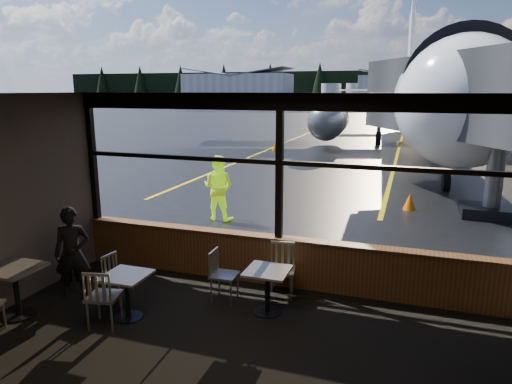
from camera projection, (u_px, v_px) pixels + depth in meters
The scene contains 27 objects.
ground_plane at pixel (405, 103), 119.34m from camera, with size 520.00×520.00×0.00m, color black.
carpet_floor at pixel (212, 378), 5.73m from camera, with size 8.00×6.00×0.01m, color black.
ceiling at pixel (205, 94), 4.96m from camera, with size 8.00×6.00×0.04m, color #38332D.
window_sill at pixel (278, 262), 8.40m from camera, with size 8.00×0.28×0.90m, color #58341A.
window_header at pixel (280, 102), 7.77m from camera, with size 8.00×0.18×0.30m, color black.
mullion_left at pixel (93, 158), 9.26m from camera, with size 0.12×0.12×2.60m, color black.
mullion_centre at pixel (279, 168), 8.02m from camera, with size 0.12×0.12×2.60m, color black.
window_transom at pixel (280, 163), 8.00m from camera, with size 8.00×0.10×0.08m, color black.
airliner at pixel (426, 50), 27.18m from camera, with size 31.82×38.18×11.67m, color white, non-canonical shape.
jet_bridge at pixel (470, 129), 11.89m from camera, with size 9.55×11.67×5.09m, color #29292B, non-canonical shape.
cafe_table_near at pixel (267, 292), 7.34m from camera, with size 0.68×0.68×0.75m, color #A29C95, non-canonical shape.
cafe_table_mid at pixel (127, 296), 7.17m from camera, with size 0.67×0.67×0.74m, color gray, non-canonical shape.
cafe_table_left at pixel (17, 292), 7.23m from camera, with size 0.75×0.75×0.83m, color gray, non-canonical shape.
chair_near_w at pixel (225, 276), 7.77m from camera, with size 0.49×0.49×0.90m, color #BCB6A9, non-canonical shape.
chair_near_n at pixel (281, 271), 7.90m from camera, with size 0.52×0.52×0.96m, color #BCB7A9, non-canonical shape.
chair_mid_s at pixel (104, 297), 6.91m from camera, with size 0.53×0.53×0.96m, color #B0AA9F, non-canonical shape.
chair_mid_w at pixel (118, 279), 7.73m from camera, with size 0.46×0.46×0.84m, color beige, non-canonical shape.
passenger at pixel (72, 254), 7.78m from camera, with size 0.59×0.39×1.63m, color black.
ground_crew at pixel (218, 188), 12.61m from camera, with size 0.88×0.68×1.80m, color #BFF219.
cone_nose at pixel (410, 201), 13.74m from camera, with size 0.38×0.38×0.52m, color #DC5606.
cone_wing at pixel (275, 146), 27.07m from camera, with size 0.37×0.37×0.52m, color #E54E07.
hangar_left at pixel (238, 85), 195.54m from camera, with size 45.00×18.00×11.00m, color silver, non-canonical shape.
hangar_mid at pixel (409, 86), 178.28m from camera, with size 38.00×15.00×10.00m, color silver, non-canonical shape.
fuel_tank_a at pixel (331, 91), 185.37m from camera, with size 8.00×8.00×6.00m, color silver.
fuel_tank_b at pixel (356, 91), 182.23m from camera, with size 8.00×8.00×6.00m, color silver.
fuel_tank_c at pixel (382, 91), 179.09m from camera, with size 8.00×8.00×6.00m, color silver.
treeline at pixel (410, 84), 201.15m from camera, with size 360.00×3.00×12.00m, color black.
Camera 1 is at (2.16, -7.63, 3.55)m, focal length 32.00 mm.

